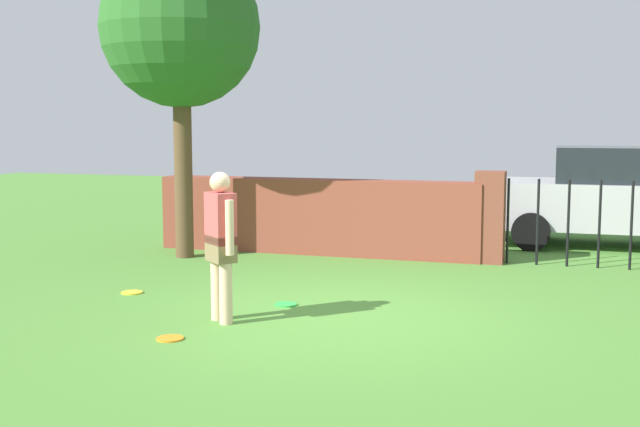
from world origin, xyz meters
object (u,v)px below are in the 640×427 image
Objects in this scene: person at (221,239)px; car at (616,197)px; frisbee_orange at (170,338)px; frisbee_yellow at (132,292)px; frisbee_green at (286,304)px; tree at (181,29)px.

person is 8.05m from car.
person is 0.38× the size of car.
frisbee_orange is 1.00× the size of frisbee_yellow.
car is 8.39m from frisbee_yellow.
frisbee_green is at bearing -0.83° from frisbee_yellow.
frisbee_orange is (-4.47, -7.62, -0.85)m from car.
frisbee_green is (0.39, 0.94, -0.89)m from person.
frisbee_yellow is 2.07m from frisbee_green.
tree reaches higher than frisbee_orange.
person is at bearing 56.98° from car.
car reaches higher than frisbee_green.
tree is at bearing 135.18° from frisbee_green.
frisbee_orange is (2.11, -4.42, -3.56)m from tree.
frisbee_orange is 1.00× the size of frisbee_green.
car is 7.09m from frisbee_green.
person is at bearing -57.50° from tree.
person reaches higher than frisbee_green.
tree is 2.99× the size of person.
tree is 17.92× the size of frisbee_yellow.
frisbee_orange and frisbee_yellow have the same top height.
tree is 17.92× the size of frisbee_green.
frisbee_yellow and frisbee_green have the same top height.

